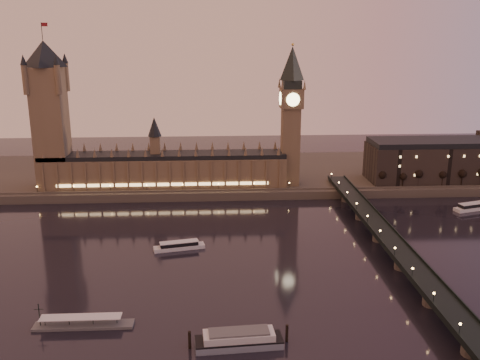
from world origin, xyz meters
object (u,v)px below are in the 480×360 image
object	(u,v)px
cruise_boat_a	(179,246)
pontoon_pier	(83,324)
moored_barge	(239,339)
cruise_boat_b	(473,207)

from	to	relation	value
cruise_boat_a	pontoon_pier	distance (m)	87.41
moored_barge	pontoon_pier	bearing A→B (deg)	160.43
cruise_boat_b	pontoon_pier	world-z (taller)	pontoon_pier
pontoon_pier	cruise_boat_b	bearing A→B (deg)	30.68
moored_barge	pontoon_pier	distance (m)	66.07
cruise_boat_b	cruise_boat_a	bearing A→B (deg)	179.83
moored_barge	pontoon_pier	xyz separation A→B (m)	(-63.59, 17.82, -1.86)
cruise_boat_b	pontoon_pier	size ratio (longest dim) A/B	0.69
cruise_boat_b	moored_barge	size ratio (longest dim) A/B	0.72
cruise_boat_b	moored_barge	distance (m)	229.42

